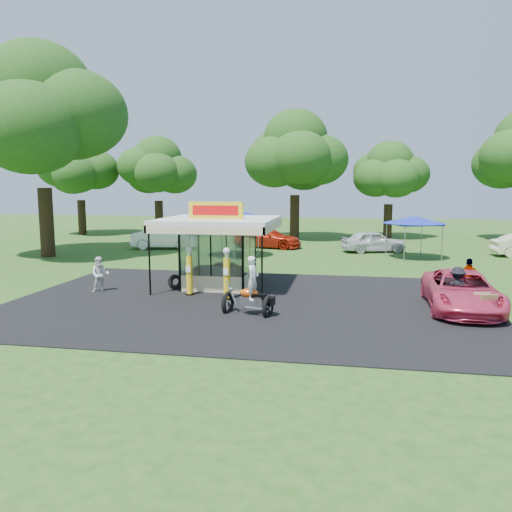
% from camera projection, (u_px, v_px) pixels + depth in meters
% --- Properties ---
extents(ground, '(120.00, 120.00, 0.00)m').
position_uv_depth(ground, '(237.00, 314.00, 19.28)').
color(ground, '#244816').
rests_on(ground, ground).
extents(asphalt_apron, '(20.00, 14.00, 0.04)m').
position_uv_depth(asphalt_apron, '(247.00, 302.00, 21.22)').
color(asphalt_apron, black).
rests_on(asphalt_apron, ground).
extents(gas_station_kiosk, '(5.40, 5.40, 4.18)m').
position_uv_depth(gas_station_kiosk, '(219.00, 251.00, 24.25)').
color(gas_station_kiosk, white).
rests_on(gas_station_kiosk, ground).
extents(gas_pump_left, '(0.42, 0.42, 2.24)m').
position_uv_depth(gas_pump_left, '(189.00, 272.00, 22.41)').
color(gas_pump_left, black).
rests_on(gas_pump_left, ground).
extents(gas_pump_right, '(0.43, 0.43, 2.29)m').
position_uv_depth(gas_pump_right, '(227.00, 275.00, 21.56)').
color(gas_pump_right, black).
rests_on(gas_pump_right, ground).
extents(motorcycle, '(2.08, 1.29, 2.38)m').
position_uv_depth(motorcycle, '(251.00, 292.00, 19.00)').
color(motorcycle, black).
rests_on(motorcycle, ground).
extents(spare_tires, '(0.83, 0.50, 0.72)m').
position_uv_depth(spare_tires, '(175.00, 282.00, 23.92)').
color(spare_tires, black).
rests_on(spare_tires, ground).
extents(a_frame_sign, '(0.67, 0.71, 1.12)m').
position_uv_depth(a_frame_sign, '(485.00, 308.00, 17.87)').
color(a_frame_sign, '#593819').
rests_on(a_frame_sign, ground).
extents(kiosk_car, '(2.82, 1.13, 0.96)m').
position_uv_depth(kiosk_car, '(230.00, 270.00, 26.58)').
color(kiosk_car, yellow).
rests_on(kiosk_car, ground).
extents(pink_sedan, '(2.81, 5.72, 1.56)m').
position_uv_depth(pink_sedan, '(461.00, 291.00, 19.76)').
color(pink_sedan, '#DA3B62').
rests_on(pink_sedan, ground).
extents(spectator_west, '(1.00, 0.91, 1.67)m').
position_uv_depth(spectator_west, '(100.00, 275.00, 23.15)').
color(spectator_west, white).
rests_on(spectator_west, ground).
extents(spectator_east_a, '(1.14, 0.67, 1.75)m').
position_uv_depth(spectator_east_a, '(457.00, 289.00, 19.75)').
color(spectator_east_a, black).
rests_on(spectator_east_a, ground).
extents(spectator_east_b, '(1.13, 0.59, 1.85)m').
position_uv_depth(spectator_east_b, '(469.00, 280.00, 21.40)').
color(spectator_east_b, gray).
rests_on(spectator_east_b, ground).
extents(bg_car_a, '(5.29, 2.75, 1.66)m').
position_uv_depth(bg_car_a, '(164.00, 238.00, 39.25)').
color(bg_car_a, white).
rests_on(bg_car_a, ground).
extents(bg_car_b, '(5.85, 3.29, 1.60)m').
position_uv_depth(bg_car_b, '(267.00, 238.00, 39.90)').
color(bg_car_b, '#B6220E').
rests_on(bg_car_b, ground).
extents(bg_car_c, '(5.07, 3.29, 1.61)m').
position_uv_depth(bg_car_c, '(373.00, 241.00, 37.21)').
color(bg_car_c, silver).
rests_on(bg_car_c, ground).
extents(tent_west, '(4.83, 4.83, 3.38)m').
position_uv_depth(tent_west, '(227.00, 213.00, 34.71)').
color(tent_west, gray).
rests_on(tent_west, ground).
extents(tent_east, '(4.15, 4.15, 2.90)m').
position_uv_depth(tent_east, '(414.00, 220.00, 33.70)').
color(tent_east, gray).
rests_on(tent_east, ground).
extents(oak_far_a, '(8.24, 8.24, 9.77)m').
position_uv_depth(oak_far_a, '(80.00, 173.00, 49.94)').
color(oak_far_a, black).
rests_on(oak_far_a, ground).
extents(oak_far_b, '(8.01, 8.01, 9.56)m').
position_uv_depth(oak_far_b, '(158.00, 174.00, 49.26)').
color(oak_far_b, black).
rests_on(oak_far_b, ground).
extents(oak_far_c, '(9.80, 9.80, 11.55)m').
position_uv_depth(oak_far_c, '(295.00, 159.00, 45.45)').
color(oak_far_c, black).
rests_on(oak_far_c, ground).
extents(oak_far_d, '(7.46, 7.46, 8.88)m').
position_uv_depth(oak_far_d, '(389.00, 178.00, 46.71)').
color(oak_far_d, black).
rests_on(oak_far_d, ground).
extents(oak_near, '(12.30, 12.30, 14.16)m').
position_uv_depth(oak_near, '(41.00, 127.00, 33.69)').
color(oak_near, black).
rests_on(oak_near, ground).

